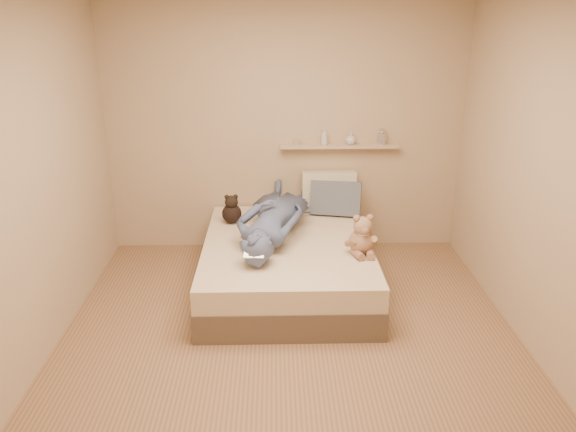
{
  "coord_description": "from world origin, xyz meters",
  "views": [
    {
      "loc": [
        -0.11,
        -3.7,
        2.45
      ],
      "look_at": [
        0.0,
        0.65,
        0.8
      ],
      "focal_mm": 35.0,
      "sensor_mm": 36.0,
      "label": 1
    }
  ],
  "objects_px": {
    "bed": "(287,264)",
    "teddy_bear": "(362,238)",
    "game_console": "(254,254)",
    "pillow_grey": "(336,198)",
    "person": "(274,216)",
    "wall_shelf": "(339,146)",
    "pillow_cream": "(329,191)",
    "dark_plush": "(232,211)"
  },
  "relations": [
    {
      "from": "teddy_bear",
      "to": "wall_shelf",
      "type": "height_order",
      "value": "wall_shelf"
    },
    {
      "from": "teddy_bear",
      "to": "person",
      "type": "height_order",
      "value": "person"
    },
    {
      "from": "game_console",
      "to": "bed",
      "type": "bearing_deg",
      "value": 64.47
    },
    {
      "from": "dark_plush",
      "to": "wall_shelf",
      "type": "xyz_separation_m",
      "value": [
        1.08,
        0.44,
        0.52
      ]
    },
    {
      "from": "bed",
      "to": "teddy_bear",
      "type": "height_order",
      "value": "teddy_bear"
    },
    {
      "from": "pillow_grey",
      "to": "teddy_bear",
      "type": "bearing_deg",
      "value": -82.84
    },
    {
      "from": "dark_plush",
      "to": "teddy_bear",
      "type": "bearing_deg",
      "value": -33.22
    },
    {
      "from": "person",
      "to": "wall_shelf",
      "type": "distance_m",
      "value": 1.11
    },
    {
      "from": "game_console",
      "to": "pillow_grey",
      "type": "xyz_separation_m",
      "value": [
        0.78,
        1.27,
        0.03
      ]
    },
    {
      "from": "bed",
      "to": "wall_shelf",
      "type": "distance_m",
      "value": 1.38
    },
    {
      "from": "game_console",
      "to": "dark_plush",
      "type": "xyz_separation_m",
      "value": [
        -0.25,
        1.05,
        -0.02
      ]
    },
    {
      "from": "person",
      "to": "wall_shelf",
      "type": "bearing_deg",
      "value": -118.31
    },
    {
      "from": "game_console",
      "to": "wall_shelf",
      "type": "height_order",
      "value": "wall_shelf"
    },
    {
      "from": "pillow_grey",
      "to": "wall_shelf",
      "type": "height_order",
      "value": "wall_shelf"
    },
    {
      "from": "pillow_cream",
      "to": "pillow_grey",
      "type": "distance_m",
      "value": 0.16
    },
    {
      "from": "person",
      "to": "pillow_grey",
      "type": "bearing_deg",
      "value": -126.07
    },
    {
      "from": "bed",
      "to": "dark_plush",
      "type": "bearing_deg",
      "value": 138.12
    },
    {
      "from": "dark_plush",
      "to": "bed",
      "type": "bearing_deg",
      "value": -41.88
    },
    {
      "from": "dark_plush",
      "to": "pillow_grey",
      "type": "relative_size",
      "value": 0.58
    },
    {
      "from": "dark_plush",
      "to": "wall_shelf",
      "type": "distance_m",
      "value": 1.27
    },
    {
      "from": "teddy_bear",
      "to": "pillow_cream",
      "type": "bearing_deg",
      "value": 99.27
    },
    {
      "from": "person",
      "to": "pillow_cream",
      "type": "bearing_deg",
      "value": -116.62
    },
    {
      "from": "teddy_bear",
      "to": "dark_plush",
      "type": "bearing_deg",
      "value": 146.78
    },
    {
      "from": "pillow_grey",
      "to": "wall_shelf",
      "type": "bearing_deg",
      "value": 78.34
    },
    {
      "from": "dark_plush",
      "to": "game_console",
      "type": "bearing_deg",
      "value": -76.7
    },
    {
      "from": "teddy_bear",
      "to": "bed",
      "type": "bearing_deg",
      "value": 155.7
    },
    {
      "from": "teddy_bear",
      "to": "dark_plush",
      "type": "relative_size",
      "value": 1.24
    },
    {
      "from": "bed",
      "to": "person",
      "type": "relative_size",
      "value": 1.22
    },
    {
      "from": "teddy_bear",
      "to": "pillow_cream",
      "type": "xyz_separation_m",
      "value": [
        -0.18,
        1.11,
        0.05
      ]
    },
    {
      "from": "dark_plush",
      "to": "pillow_grey",
      "type": "xyz_separation_m",
      "value": [
        1.03,
        0.22,
        0.04
      ]
    },
    {
      "from": "wall_shelf",
      "to": "dark_plush",
      "type": "bearing_deg",
      "value": -157.92
    },
    {
      "from": "teddy_bear",
      "to": "game_console",
      "type": "bearing_deg",
      "value": -161.76
    },
    {
      "from": "dark_plush",
      "to": "pillow_cream",
      "type": "relative_size",
      "value": 0.53
    },
    {
      "from": "pillow_cream",
      "to": "pillow_grey",
      "type": "relative_size",
      "value": 1.1
    },
    {
      "from": "teddy_bear",
      "to": "wall_shelf",
      "type": "xyz_separation_m",
      "value": [
        -0.08,
        1.19,
        0.5
      ]
    },
    {
      "from": "game_console",
      "to": "pillow_grey",
      "type": "bearing_deg",
      "value": 58.39
    },
    {
      "from": "dark_plush",
      "to": "person",
      "type": "bearing_deg",
      "value": -38.16
    },
    {
      "from": "bed",
      "to": "pillow_cream",
      "type": "bearing_deg",
      "value": 61.78
    },
    {
      "from": "game_console",
      "to": "dark_plush",
      "type": "relative_size",
      "value": 0.56
    },
    {
      "from": "pillow_cream",
      "to": "person",
      "type": "xyz_separation_m",
      "value": [
        -0.56,
        -0.68,
        -0.01
      ]
    },
    {
      "from": "pillow_grey",
      "to": "person",
      "type": "bearing_deg",
      "value": -139.23
    },
    {
      "from": "bed",
      "to": "pillow_grey",
      "type": "distance_m",
      "value": 0.94
    }
  ]
}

